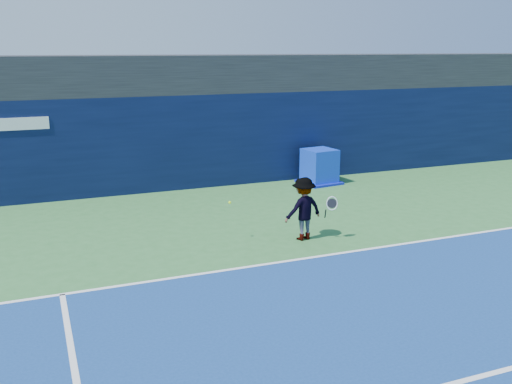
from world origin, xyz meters
The scene contains 8 objects.
ground centered at (0.00, 0.00, 0.00)m, with size 80.00×80.00×0.00m, color #327035.
baseline centered at (0.00, 3.00, 0.01)m, with size 24.00×0.10×0.01m, color white.
service_line centered at (0.00, -2.00, 0.01)m, with size 24.00×0.10×0.01m, color white.
stadium_band centered at (0.00, 11.50, 3.60)m, with size 36.00×3.00×1.20m, color black.
back_wall_assembly centered at (0.00, 10.50, 1.50)m, with size 36.00×1.03×3.00m.
equipment_cart centered at (3.63, 9.21, 0.53)m, with size 1.35×1.35×1.16m.
tennis_player centered at (0.55, 4.20, 0.75)m, with size 1.25×0.73×1.50m.
tennis_ball centered at (-1.11, 4.73, 0.94)m, with size 0.07×0.07×0.07m.
Camera 1 is at (-5.28, -7.37, 4.43)m, focal length 40.00 mm.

